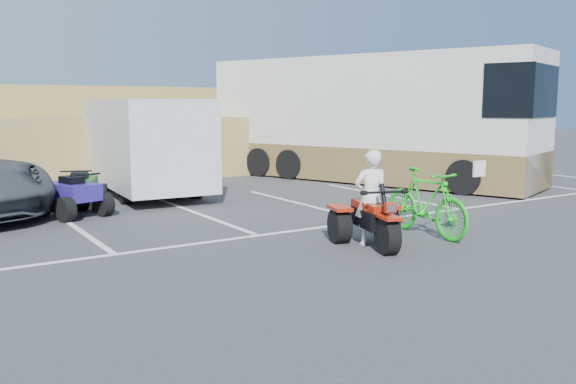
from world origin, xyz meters
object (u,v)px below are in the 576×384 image
rider (371,198)px  rv_motorhome (368,128)px  cargo_trailer (145,144)px  quad_atv_blue (74,216)px  green_dirt_bike (426,202)px  quad_atv_green (81,208)px  red_trike_atv (373,247)px

rider → rv_motorhome: (5.90, 7.18, 0.84)m
cargo_trailer → quad_atv_blue: size_ratio=3.71×
green_dirt_bike → quad_atv_green: (-4.67, 6.57, -0.63)m
rv_motorhome → quad_atv_blue: (-9.60, -1.55, -1.67)m
rider → green_dirt_bike: bearing=-160.9°
green_dirt_bike → quad_atv_green: bearing=126.7°
cargo_trailer → quad_atv_green: cargo_trailer is taller
cargo_trailer → quad_atv_blue: (-2.50, -2.34, -1.38)m
cargo_trailer → quad_atv_green: bearing=-143.3°
green_dirt_bike → cargo_trailer: bearing=109.4°
rider → green_dirt_bike: rider is taller
rider → green_dirt_bike: (1.37, 0.05, -0.20)m
rv_motorhome → quad_atv_green: size_ratio=7.43×
cargo_trailer → rv_motorhome: rv_motorhome is taller
red_trike_atv → cargo_trailer: (-1.17, 8.11, 1.38)m
red_trike_atv → rider: (0.04, 0.14, 0.83)m
red_trike_atv → quad_atv_blue: 6.83m
red_trike_atv → quad_atv_green: bearing=132.5°
red_trike_atv → green_dirt_bike: green_dirt_bike is taller
quad_atv_blue → quad_atv_green: quad_atv_blue is taller
rider → rv_motorhome: rv_motorhome is taller
quad_atv_blue → red_trike_atv: bearing=-74.5°
quad_atv_blue → green_dirt_bike: bearing=-64.6°
rv_motorhome → quad_atv_blue: size_ratio=7.26×
rv_motorhome → red_trike_atv: bearing=-149.6°
rv_motorhome → quad_atv_blue: rv_motorhome is taller
green_dirt_bike → rv_motorhome: bearing=58.9°
cargo_trailer → quad_atv_blue: cargo_trailer is taller
quad_atv_blue → quad_atv_green: size_ratio=1.02×
rider → rv_motorhome: size_ratio=0.15×
rider → cargo_trailer: bearing=-64.5°
green_dirt_bike → quad_atv_green: green_dirt_bike is taller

